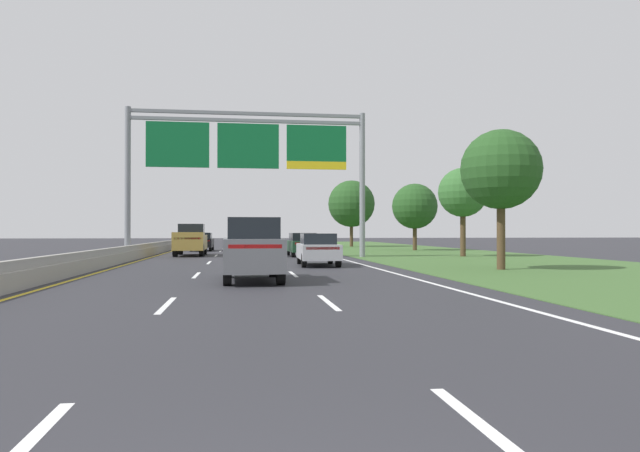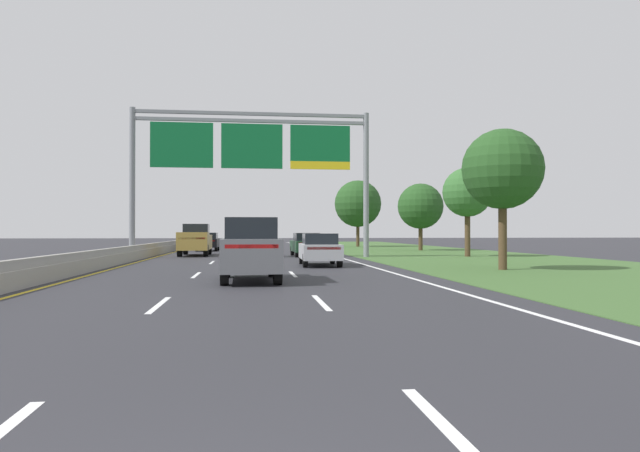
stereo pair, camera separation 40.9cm
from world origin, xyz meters
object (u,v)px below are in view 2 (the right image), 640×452
(car_silver_right_lane_sedan, at_px, (320,249))
(roadside_tree_far, at_px, (420,206))
(pickup_truck_gold, at_px, (195,240))
(car_black_left_lane_sedan, at_px, (208,241))
(roadside_tree_mid, at_px, (467,193))
(roadside_tree_distant, at_px, (358,204))
(overhead_sign_gantry, at_px, (252,153))
(car_grey_centre_lane_suv, at_px, (250,248))
(car_darkgreen_right_lane_sedan, at_px, (306,244))
(roadside_tree_near, at_px, (502,170))

(car_silver_right_lane_sedan, bearing_deg, roadside_tree_far, -26.76)
(pickup_truck_gold, distance_m, car_black_left_lane_sedan, 9.89)
(roadside_tree_mid, xyz_separation_m, roadside_tree_distant, (-2.50, 25.77, 0.49))
(overhead_sign_gantry, height_order, car_silver_right_lane_sedan, overhead_sign_gantry)
(roadside_tree_far, bearing_deg, car_silver_right_lane_sedan, -118.47)
(pickup_truck_gold, xyz_separation_m, car_grey_centre_lane_suv, (3.80, -21.21, 0.02))
(car_grey_centre_lane_suv, bearing_deg, car_silver_right_lane_sedan, -22.94)
(roadside_tree_far, bearing_deg, car_grey_centre_lane_suv, -116.67)
(roadside_tree_far, bearing_deg, overhead_sign_gantry, -139.54)
(car_darkgreen_right_lane_sedan, distance_m, roadside_tree_mid, 11.23)
(car_silver_right_lane_sedan, height_order, roadside_tree_mid, roadside_tree_mid)
(car_grey_centre_lane_suv, distance_m, roadside_tree_mid, 22.38)
(car_darkgreen_right_lane_sedan, relative_size, roadside_tree_near, 0.73)
(roadside_tree_far, bearing_deg, car_black_left_lane_sedan, 175.32)
(car_grey_centre_lane_suv, relative_size, car_darkgreen_right_lane_sedan, 1.07)
(car_silver_right_lane_sedan, xyz_separation_m, car_grey_centre_lane_suv, (-3.37, -8.39, 0.28))
(car_silver_right_lane_sedan, distance_m, car_black_left_lane_sedan, 23.76)
(roadside_tree_near, bearing_deg, pickup_truck_gold, 130.55)
(pickup_truck_gold, distance_m, roadside_tree_far, 20.63)
(roadside_tree_distant, bearing_deg, car_grey_centre_lane_suv, -105.35)
(overhead_sign_gantry, bearing_deg, roadside_tree_mid, -0.03)
(overhead_sign_gantry, xyz_separation_m, pickup_truck_gold, (-3.89, 4.22, -5.57))
(car_grey_centre_lane_suv, bearing_deg, car_darkgreen_right_lane_sedan, -12.21)
(roadside_tree_mid, distance_m, roadside_tree_distant, 25.90)
(overhead_sign_gantry, xyz_separation_m, roadside_tree_near, (10.71, -12.85, -2.30))
(car_grey_centre_lane_suv, distance_m, car_black_left_lane_sedan, 31.30)
(overhead_sign_gantry, relative_size, pickup_truck_gold, 2.78)
(car_silver_right_lane_sedan, height_order, car_grey_centre_lane_suv, car_grey_centre_lane_suv)
(pickup_truck_gold, height_order, car_grey_centre_lane_suv, pickup_truck_gold)
(car_black_left_lane_sedan, relative_size, roadside_tree_far, 0.75)
(overhead_sign_gantry, height_order, roadside_tree_mid, overhead_sign_gantry)
(overhead_sign_gantry, height_order, roadside_tree_distant, overhead_sign_gantry)
(overhead_sign_gantry, distance_m, roadside_tree_far, 19.58)
(roadside_tree_near, bearing_deg, roadside_tree_distant, 88.62)
(car_darkgreen_right_lane_sedan, relative_size, car_black_left_lane_sedan, 1.01)
(roadside_tree_distant, bearing_deg, roadside_tree_mid, -84.46)
(car_silver_right_lane_sedan, bearing_deg, roadside_tree_near, -118.04)
(car_grey_centre_lane_suv, bearing_deg, overhead_sign_gantry, -1.42)
(car_silver_right_lane_sedan, relative_size, car_black_left_lane_sedan, 1.01)
(roadside_tree_near, bearing_deg, roadside_tree_far, 80.97)
(car_black_left_lane_sedan, bearing_deg, roadside_tree_mid, -127.69)
(car_black_left_lane_sedan, bearing_deg, roadside_tree_distant, -52.27)
(overhead_sign_gantry, height_order, pickup_truck_gold, overhead_sign_gantry)
(car_black_left_lane_sedan, distance_m, roadside_tree_far, 18.82)
(car_grey_centre_lane_suv, bearing_deg, roadside_tree_mid, -41.06)
(car_darkgreen_right_lane_sedan, xyz_separation_m, roadside_tree_distant, (8.00, 23.71, 3.91))
(car_black_left_lane_sedan, bearing_deg, car_silver_right_lane_sedan, -162.25)
(overhead_sign_gantry, height_order, car_black_left_lane_sedan, overhead_sign_gantry)
(car_grey_centre_lane_suv, xyz_separation_m, car_darkgreen_right_lane_sedan, (3.74, 19.05, -0.28))
(car_black_left_lane_sedan, xyz_separation_m, roadside_tree_far, (18.51, -1.52, 3.07))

